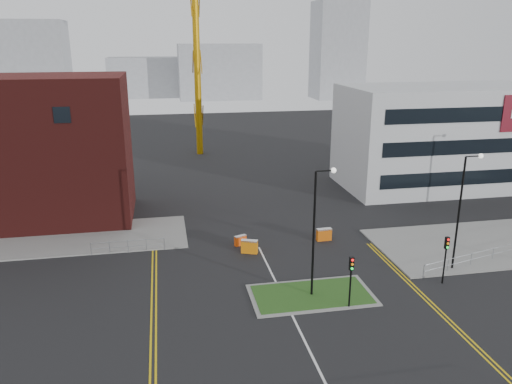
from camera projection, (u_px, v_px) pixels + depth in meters
ground at (319, 370)px, 27.03m from camera, size 200.00×200.00×0.00m
pavement_left at (27, 241)px, 44.12m from camera, size 28.00×8.00×0.12m
pavement_right at (509, 242)px, 44.08m from camera, size 24.00×10.00×0.12m
island_kerb at (311, 295)px, 34.89m from camera, size 8.60×4.60×0.08m
grass_island at (311, 295)px, 34.88m from camera, size 8.00×4.00×0.12m
office_block at (447, 136)px, 59.94m from camera, size 25.00×12.20×12.00m
streetlamp_island at (317, 223)px, 33.36m from camera, size 1.46×0.36×9.18m
streetlamp_right_near at (463, 203)px, 37.37m from camera, size 1.46×0.36×9.18m
traffic_light_island at (351, 273)px, 32.61m from camera, size 0.28×0.33×3.65m
traffic_light_right at (446, 251)px, 35.91m from camera, size 0.28×0.33×3.65m
railing_left at (128, 244)px, 41.76m from camera, size 6.05×0.05×1.10m
centre_line at (308, 348)px, 28.91m from camera, size 0.15×30.00×0.01m
yellow_left_a at (152, 296)px, 34.82m from camera, size 0.12×24.00×0.01m
yellow_left_b at (156, 296)px, 34.87m from camera, size 0.12×24.00×0.01m
yellow_right_a at (425, 299)px, 34.36m from camera, size 0.12×20.00×0.01m
yellow_right_b at (429, 299)px, 34.41m from camera, size 0.12×20.00×0.01m
skyline_a at (32, 64)px, 129.42m from camera, size 18.00×12.00×22.00m
skyline_b at (219, 72)px, 148.60m from camera, size 24.00×12.00×16.00m
skyline_c at (338, 51)px, 148.38m from camera, size 14.00×12.00×28.00m
skyline_d at (158, 77)px, 155.37m from camera, size 30.00×12.00×12.00m
barrier_left at (249, 246)px, 41.70m from camera, size 1.44×0.92×1.15m
barrier_mid at (240, 240)px, 43.32m from camera, size 1.12×0.72×0.89m
barrier_right at (324, 234)px, 44.33m from camera, size 1.35×0.51×1.12m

